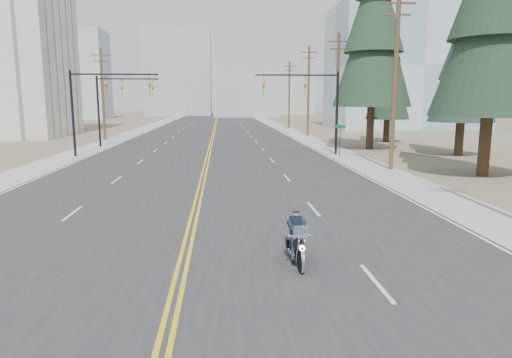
{
  "coord_description": "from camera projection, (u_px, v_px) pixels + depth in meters",
  "views": [
    {
      "loc": [
        1.13,
        -6.67,
        4.58
      ],
      "look_at": [
        2.44,
        10.59,
        1.6
      ],
      "focal_mm": 32.0,
      "sensor_mm": 36.0,
      "label": 1
    }
  ],
  "objects": [
    {
      "name": "traffic_mast_right",
      "position": [
        314.0,
        96.0,
        38.52
      ],
      "size": [
        7.1,
        0.26,
        7.0
      ],
      "color": "black",
      "rests_on": "ground"
    },
    {
      "name": "conifer_far",
      "position": [
        389.0,
        75.0,
        49.88
      ],
      "size": [
        4.78,
        4.78,
        12.82
      ],
      "rotation": [
        0.0,
        0.0,
        -0.31
      ],
      "color": "#382619",
      "rests_on": "ground"
    },
    {
      "name": "utility_pole_e",
      "position": [
        289.0,
        94.0,
        75.99
      ],
      "size": [
        2.2,
        0.3,
        11.0
      ],
      "color": "brown",
      "rests_on": "ground"
    },
    {
      "name": "street_sign",
      "position": [
        340.0,
        135.0,
        37.22
      ],
      "size": [
        0.9,
        0.06,
        2.62
      ],
      "color": "black",
      "rests_on": "ground"
    },
    {
      "name": "haze_bldg_d",
      "position": [
        178.0,
        73.0,
        141.72
      ],
      "size": [
        20.0,
        15.0,
        26.0
      ],
      "primitive_type": "cube",
      "color": "#ADB2B7",
      "rests_on": "ground"
    },
    {
      "name": "utility_pole_d",
      "position": [
        308.0,
        90.0,
        59.24
      ],
      "size": [
        2.2,
        0.3,
        11.5
      ],
      "color": "brown",
      "rests_on": "ground"
    },
    {
      "name": "utility_pole_c",
      "position": [
        337.0,
        89.0,
        44.54
      ],
      "size": [
        2.2,
        0.3,
        11.0
      ],
      "color": "brown",
      "rests_on": "ground"
    },
    {
      "name": "traffic_mast_left",
      "position": [
        97.0,
        96.0,
        37.19
      ],
      "size": [
        7.1,
        0.26,
        7.0
      ],
      "color": "black",
      "rests_on": "ground"
    },
    {
      "name": "motorcyclist",
      "position": [
        297.0,
        238.0,
        12.85
      ],
      "size": [
        0.84,
        1.94,
        1.51
      ],
      "primitive_type": null,
      "rotation": [
        0.0,
        0.0,
        3.14
      ],
      "color": "black",
      "rests_on": "ground"
    },
    {
      "name": "haze_bldg_f",
      "position": [
        41.0,
        89.0,
        129.92
      ],
      "size": [
        12.0,
        12.0,
        16.0
      ],
      "primitive_type": "cube",
      "color": "#ADB2B7",
      "rests_on": "ground"
    },
    {
      "name": "haze_bldg_a",
      "position": [
        78.0,
        75.0,
        115.78
      ],
      "size": [
        14.0,
        12.0,
        22.0
      ],
      "primitive_type": "cube",
      "color": "#B7BCC6",
      "rests_on": "ground"
    },
    {
      "name": "conifer_mid",
      "position": [
        465.0,
        56.0,
        37.22
      ],
      "size": [
        5.33,
        5.33,
        14.2
      ],
      "rotation": [
        0.0,
        0.0,
        -0.4
      ],
      "color": "#382619",
      "rests_on": "ground"
    },
    {
      "name": "conifer_tall",
      "position": [
        375.0,
        23.0,
        41.63
      ],
      "size": [
        7.25,
        7.25,
        20.14
      ],
      "rotation": [
        0.0,
        0.0,
        0.38
      ],
      "color": "#382619",
      "rests_on": "ground"
    },
    {
      "name": "sidewalk_left",
      "position": [
        145.0,
        129.0,
        75.18
      ],
      "size": [
        3.0,
        200.0,
        0.01
      ],
      "primitive_type": "cube",
      "color": "#A5A5A0",
      "rests_on": "ground"
    },
    {
      "name": "haze_bldg_e",
      "position": [
        291.0,
        96.0,
        155.49
      ],
      "size": [
        14.0,
        14.0,
        12.0
      ],
      "primitive_type": "cube",
      "color": "#B7BCC6",
      "rests_on": "ground"
    },
    {
      "name": "utility_pole_b",
      "position": [
        395.0,
        79.0,
        29.76
      ],
      "size": [
        2.2,
        0.3,
        11.5
      ],
      "color": "brown",
      "rests_on": "ground"
    },
    {
      "name": "sidewalk_right",
      "position": [
        283.0,
        128.0,
        76.89
      ],
      "size": [
        3.0,
        200.0,
        0.01
      ],
      "primitive_type": "cube",
      "color": "#A5A5A0",
      "rests_on": "ground"
    },
    {
      "name": "haze_bldg_b",
      "position": [
        245.0,
        92.0,
        129.49
      ],
      "size": [
        18.0,
        14.0,
        14.0
      ],
      "primitive_type": "cube",
      "color": "#ADB2B7",
      "rests_on": "ground"
    },
    {
      "name": "haze_bldg_c",
      "position": [
        373.0,
        83.0,
        116.79
      ],
      "size": [
        16.0,
        12.0,
        18.0
      ],
      "primitive_type": "cube",
      "color": "#B7BCC6",
      "rests_on": "ground"
    },
    {
      "name": "utility_pole_left",
      "position": [
        103.0,
        93.0,
        52.55
      ],
      "size": [
        2.2,
        0.3,
        10.5
      ],
      "color": "brown",
      "rests_on": "ground"
    },
    {
      "name": "glass_building",
      "position": [
        404.0,
        68.0,
        76.72
      ],
      "size": [
        24.0,
        16.0,
        20.0
      ],
      "primitive_type": "cube",
      "color": "#9EB5CC",
      "rests_on": "ground"
    },
    {
      "name": "traffic_mast_far",
      "position": [
        115.0,
        98.0,
        45.03
      ],
      "size": [
        6.1,
        0.26,
        7.0
      ],
      "color": "black",
      "rests_on": "ground"
    },
    {
      "name": "road",
      "position": [
        215.0,
        128.0,
        76.03
      ],
      "size": [
        20.0,
        200.0,
        0.01
      ],
      "primitive_type": "cube",
      "color": "#303033",
      "rests_on": "ground"
    }
  ]
}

